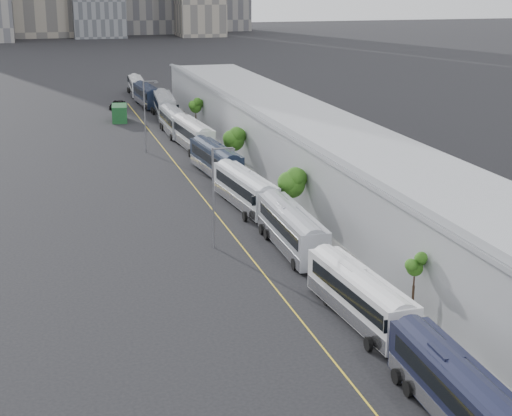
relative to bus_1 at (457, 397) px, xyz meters
name	(u,v)px	position (x,y,z in m)	size (l,w,h in m)	color
sidewalk	(334,221)	(6.77, 35.27, -1.45)	(10.00, 170.00, 0.12)	gray
lane_line	(229,231)	(-3.73, 35.27, -1.50)	(0.12, 160.00, 0.02)	gold
depot	(374,184)	(10.76, 35.27, 2.00)	(12.45, 160.40, 7.20)	gray
bus_1	(457,397)	(0.00, 0.00, 0.00)	(2.81, 12.33, 3.59)	black
bus_2	(360,300)	(0.11, 13.37, 0.00)	(3.29, 12.41, 3.59)	white
bus_3	(292,233)	(0.18, 28.52, 0.08)	(2.89, 12.97, 3.78)	gray
bus_4	(245,192)	(-0.27, 42.39, 0.07)	(3.76, 13.02, 3.75)	silver
bus_5	(216,163)	(-0.18, 56.30, 0.08)	(3.77, 13.08, 3.77)	black
bus_6	(193,137)	(0.13, 72.17, 0.15)	(3.61, 13.65, 3.95)	silver
bus_7	(174,124)	(-0.49, 83.35, 0.07)	(2.87, 12.86, 3.76)	gray
bus_8	(165,108)	(0.47, 97.93, 0.22)	(4.04, 14.23, 4.10)	#93969B
bus_9	(147,97)	(-0.57, 111.24, 0.14)	(3.48, 13.56, 3.92)	black
bus_10	(137,87)	(-0.58, 126.34, 0.01)	(3.23, 12.50, 3.62)	silver
tree_1	(415,267)	(3.97, 13.04, 2.15)	(1.18, 1.18, 4.38)	black
tree_2	(291,181)	(3.22, 37.91, 2.19)	(2.69, 2.69, 5.06)	black
tree_3	(234,138)	(3.24, 61.10, 2.03)	(2.66, 2.66, 4.88)	black
tree_4	(196,105)	(3.63, 87.08, 2.11)	(1.87, 1.87, 4.59)	black
street_lamp_near	(215,191)	(-5.97, 31.00, 3.64)	(2.04, 0.22, 8.93)	#59595E
street_lamp_far	(146,112)	(-6.24, 71.56, 4.03)	(2.04, 0.22, 9.68)	#59595E
shipping_container	(120,113)	(-7.21, 96.79, -0.18)	(2.40, 5.52, 2.66)	#133F1D
suv	(117,105)	(-6.20, 109.86, -0.79)	(2.39, 5.18, 1.44)	black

